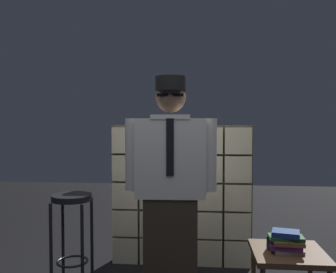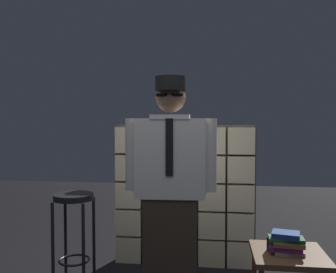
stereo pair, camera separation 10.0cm
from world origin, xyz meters
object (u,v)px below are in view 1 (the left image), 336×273
side_table (288,260)px  book_stack (287,242)px  coffee_mug (272,243)px  standing_person (171,187)px  bar_stool (72,219)px

side_table → book_stack: bearing=-124.0°
side_table → coffee_mug: size_ratio=4.13×
standing_person → book_stack: size_ratio=7.21×
side_table → book_stack: book_stack is taller
bar_stool → side_table: bar_stool is taller
standing_person → book_stack: standing_person is taller
bar_stool → book_stack: bar_stool is taller
standing_person → side_table: 1.01m
book_stack → coffee_mug: book_stack is taller
book_stack → coffee_mug: (-0.09, 0.06, -0.03)m
side_table → bar_stool: bearing=170.3°
bar_stool → coffee_mug: bearing=-9.4°
standing_person → bar_stool: standing_person is taller
bar_stool → coffee_mug: bar_stool is taller
standing_person → side_table: size_ratio=3.45×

